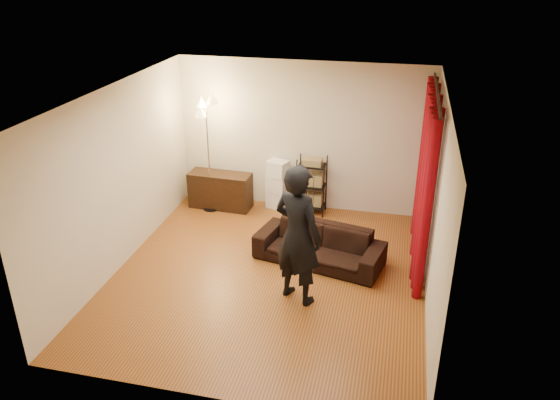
% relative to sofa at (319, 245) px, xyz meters
% --- Properties ---
extents(floor, '(5.00, 5.00, 0.00)m').
position_rel_sofa_xyz_m(floor, '(-0.65, -0.55, -0.28)').
color(floor, brown).
rests_on(floor, ground).
extents(ceiling, '(5.00, 5.00, 0.00)m').
position_rel_sofa_xyz_m(ceiling, '(-0.65, -0.55, 2.42)').
color(ceiling, white).
rests_on(ceiling, ground).
extents(wall_back, '(5.00, 0.00, 5.00)m').
position_rel_sofa_xyz_m(wall_back, '(-0.65, 1.95, 1.07)').
color(wall_back, beige).
rests_on(wall_back, ground).
extents(wall_front, '(5.00, 0.00, 5.00)m').
position_rel_sofa_xyz_m(wall_front, '(-0.65, -3.05, 1.07)').
color(wall_front, beige).
rests_on(wall_front, ground).
extents(wall_left, '(0.00, 5.00, 5.00)m').
position_rel_sofa_xyz_m(wall_left, '(-2.90, -0.55, 1.07)').
color(wall_left, beige).
rests_on(wall_left, ground).
extents(wall_right, '(0.00, 5.00, 5.00)m').
position_rel_sofa_xyz_m(wall_right, '(1.60, -0.55, 1.07)').
color(wall_right, beige).
rests_on(wall_right, ground).
extents(curtain_rod, '(0.04, 2.65, 0.04)m').
position_rel_sofa_xyz_m(curtain_rod, '(1.50, 0.57, 2.30)').
color(curtain_rod, black).
rests_on(curtain_rod, wall_right).
extents(curtain, '(0.22, 2.65, 2.55)m').
position_rel_sofa_xyz_m(curtain, '(1.48, 0.57, 0.99)').
color(curtain, '#700306').
rests_on(curtain, ground).
extents(sofa, '(2.06, 1.17, 0.57)m').
position_rel_sofa_xyz_m(sofa, '(0.00, 0.00, 0.00)').
color(sofa, black).
rests_on(sofa, ground).
extents(person, '(0.85, 0.74, 1.96)m').
position_rel_sofa_xyz_m(person, '(-0.14, -1.02, 0.70)').
color(person, black).
rests_on(person, ground).
extents(media_cabinet, '(1.16, 0.48, 0.67)m').
position_rel_sofa_xyz_m(media_cabinet, '(-2.10, 1.54, 0.05)').
color(media_cabinet, black).
rests_on(media_cabinet, ground).
extents(storage_boxes, '(0.44, 0.39, 0.93)m').
position_rel_sofa_xyz_m(storage_boxes, '(-1.06, 1.76, 0.18)').
color(storage_boxes, silver).
rests_on(storage_boxes, ground).
extents(wire_shelf, '(0.50, 0.36, 1.06)m').
position_rel_sofa_xyz_m(wire_shelf, '(-0.42, 1.69, 0.25)').
color(wire_shelf, black).
rests_on(wire_shelf, ground).
extents(floor_lamp, '(0.45, 0.45, 2.10)m').
position_rel_sofa_xyz_m(floor_lamp, '(-2.25, 1.42, 0.77)').
color(floor_lamp, silver).
rests_on(floor_lamp, ground).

